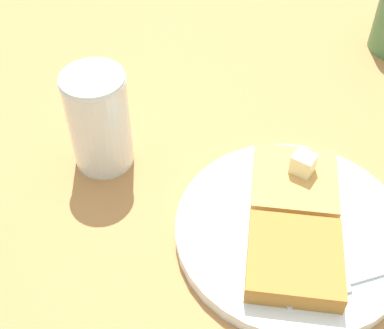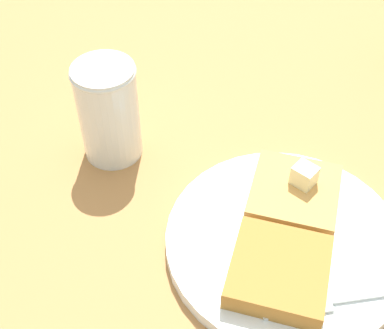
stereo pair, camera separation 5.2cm
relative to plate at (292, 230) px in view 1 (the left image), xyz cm
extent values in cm
cube|color=#AB7742|center=(-7.38, -5.61, -2.04)|extent=(92.94, 92.94, 2.34)
cylinder|color=white|center=(0.00, 0.00, -0.12)|extent=(22.31, 22.31, 1.50)
torus|color=brown|center=(0.00, 0.00, 0.23)|extent=(22.31, 22.31, 0.80)
cube|color=tan|center=(-4.46, 0.21, 1.69)|extent=(8.83, 8.65, 2.13)
cube|color=#A77331|center=(4.46, -0.21, 1.69)|extent=(8.83, 8.65, 2.13)
cube|color=#F2EAAE|center=(-5.22, 0.82, 3.81)|extent=(2.66, 2.75, 2.10)
cube|color=silver|center=(6.20, 3.06, 0.81)|extent=(3.09, 3.42, 0.36)
cube|color=silver|center=(8.09, 0.58, 0.81)|extent=(1.49, 3.09, 0.36)
cube|color=silver|center=(7.58, 0.38, 0.81)|extent=(1.49, 3.09, 0.36)
cube|color=silver|center=(7.07, 0.17, 0.81)|extent=(1.49, 3.09, 0.36)
cube|color=silver|center=(6.56, -0.03, 0.81)|extent=(1.49, 3.09, 0.36)
cylinder|color=#44230D|center=(-8.72, -19.86, 2.37)|extent=(5.85, 5.85, 6.48)
cylinder|color=silver|center=(-8.72, -19.86, 4.71)|extent=(6.36, 6.36, 11.17)
torus|color=silver|center=(-8.72, -19.86, 9.85)|extent=(6.60, 6.60, 0.50)
camera|label=1|loc=(31.24, -6.94, 41.27)|focal=50.00mm
camera|label=2|loc=(30.43, -1.82, 41.27)|focal=50.00mm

